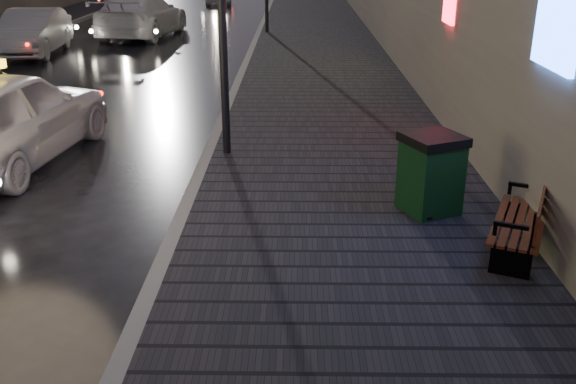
% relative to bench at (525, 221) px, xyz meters
% --- Properties ---
extents(sidewalk, '(4.60, 58.00, 0.15)m').
position_rel_bench_xyz_m(sidewalk, '(-2.01, 18.91, -0.50)').
color(sidewalk, black).
rests_on(sidewalk, ground).
extents(curb, '(0.20, 58.00, 0.15)m').
position_rel_bench_xyz_m(curb, '(-4.41, 18.91, -0.50)').
color(curb, slate).
rests_on(curb, ground).
extents(sidewalk_far, '(2.40, 58.00, 0.15)m').
position_rel_bench_xyz_m(sidewalk_far, '(-14.61, 18.91, -0.50)').
color(sidewalk_far, black).
rests_on(sidewalk_far, ground).
extents(curb_far, '(0.20, 58.00, 0.15)m').
position_rel_bench_xyz_m(curb_far, '(-13.31, 18.91, -0.50)').
color(curb_far, slate).
rests_on(curb_far, ground).
extents(bench, '(1.18, 1.74, 0.84)m').
position_rel_bench_xyz_m(bench, '(0.00, 0.00, 0.00)').
color(bench, black).
rests_on(bench, sidewalk).
extents(trash_bin, '(0.98, 0.98, 1.12)m').
position_rel_bench_xyz_m(trash_bin, '(-0.92, 1.28, 0.15)').
color(trash_bin, black).
rests_on(trash_bin, sidewalk).
extents(taxi_near, '(2.62, 5.25, 1.72)m').
position_rel_bench_xyz_m(taxi_near, '(-7.93, 3.66, 0.29)').
color(taxi_near, white).
rests_on(taxi_near, ground).
extents(car_left_mid, '(2.00, 4.72, 1.52)m').
position_rel_bench_xyz_m(car_left_mid, '(-11.90, 15.17, 0.19)').
color(car_left_mid, '#92939A').
rests_on(car_left_mid, ground).
extents(taxi_mid, '(3.08, 6.10, 1.70)m').
position_rel_bench_xyz_m(taxi_mid, '(-9.11, 19.45, 0.28)').
color(taxi_mid, white).
rests_on(taxi_mid, ground).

